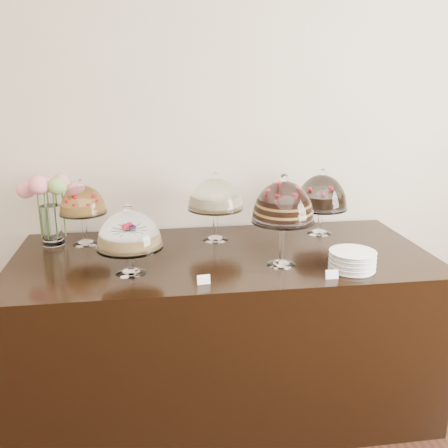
{
  "coord_description": "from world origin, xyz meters",
  "views": [
    {
      "loc": [
        -0.37,
        -0.03,
        1.81
      ],
      "look_at": [
        -0.02,
        2.4,
        1.08
      ],
      "focal_mm": 40.0,
      "sensor_mm": 36.0,
      "label": 1
    }
  ],
  "objects": [
    {
      "name": "cake_stand_sugar_sponge",
      "position": [
        -0.49,
        2.25,
        1.1
      ],
      "size": [
        0.32,
        0.32,
        0.34
      ],
      "color": "white",
      "rests_on": "display_counter"
    },
    {
      "name": "plate_stack",
      "position": [
        0.57,
        2.13,
        0.95
      ],
      "size": [
        0.22,
        0.22,
        0.09
      ],
      "color": "white",
      "rests_on": "display_counter"
    },
    {
      "name": "cake_stand_choco_layer",
      "position": [
        0.25,
        2.25,
        1.21
      ],
      "size": [
        0.31,
        0.31,
        0.46
      ],
      "color": "white",
      "rests_on": "display_counter"
    },
    {
      "name": "cake_stand_cheesecake",
      "position": [
        -0.03,
        2.69,
        1.16
      ],
      "size": [
        0.32,
        0.32,
        0.4
      ],
      "color": "white",
      "rests_on": "display_counter"
    },
    {
      "name": "cake_stand_dark_choco",
      "position": [
        0.61,
        2.72,
        1.14
      ],
      "size": [
        0.31,
        0.31,
        0.39
      ],
      "color": "white",
      "rests_on": "display_counter"
    },
    {
      "name": "price_card_right",
      "position": [
        0.44,
        2.04,
        0.92
      ],
      "size": [
        0.06,
        0.02,
        0.04
      ],
      "primitive_type": "cube",
      "rotation": [
        -0.21,
        0.0,
        -0.02
      ],
      "color": "white",
      "rests_on": "display_counter"
    },
    {
      "name": "price_card_left",
      "position": [
        -0.16,
        2.06,
        0.92
      ],
      "size": [
        0.06,
        0.02,
        0.04
      ],
      "primitive_type": "cube",
      "rotation": [
        -0.21,
        0.0,
        0.12
      ],
      "color": "white",
      "rests_on": "display_counter"
    },
    {
      "name": "wall_back",
      "position": [
        0.0,
        3.0,
        1.5
      ],
      "size": [
        5.0,
        0.04,
        3.0
      ],
      "primitive_type": "cube",
      "color": "beige",
      "rests_on": "ground"
    },
    {
      "name": "cake_stand_fruit_tart",
      "position": [
        -0.76,
        2.73,
        1.14
      ],
      "size": [
        0.26,
        0.26,
        0.37
      ],
      "color": "white",
      "rests_on": "display_counter"
    },
    {
      "name": "display_counter",
      "position": [
        -0.02,
        2.45,
        0.45
      ],
      "size": [
        2.2,
        1.0,
        0.9
      ],
      "primitive_type": "cube",
      "color": "black",
      "rests_on": "ground"
    },
    {
      "name": "flower_vase",
      "position": [
        -0.93,
        2.75,
        1.16
      ],
      "size": [
        0.35,
        0.31,
        0.41
      ],
      "color": "white",
      "rests_on": "display_counter"
    }
  ]
}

